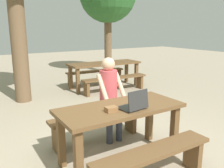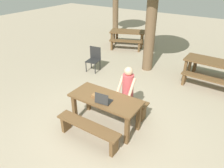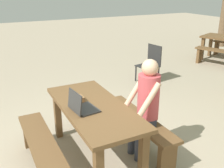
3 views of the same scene
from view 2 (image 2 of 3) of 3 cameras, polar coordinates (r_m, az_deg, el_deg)
The scene contains 14 objects.
ground_plane at distance 5.27m, azimuth -1.70°, elevation -10.88°, with size 30.00×30.00×0.00m, color tan.
picnic_table_front at distance 4.88m, azimuth -1.81°, elevation -5.05°, with size 1.68×0.74×0.78m.
bench_near at distance 4.65m, azimuth -6.57°, elevation -12.09°, with size 1.53×0.30×0.46m.
bench_far at distance 5.52m, azimuth 2.22°, elevation -4.42°, with size 1.53×0.30×0.46m.
laptop at distance 4.61m, azimuth -2.39°, elevation -4.40°, with size 0.35×0.32×0.26m.
small_pouch at distance 4.83m, azimuth -4.66°, elevation -3.27°, with size 0.15×0.10×0.06m.
person_seated at distance 5.18m, azimuth 4.15°, elevation -1.24°, with size 0.39×0.40×1.34m.
plastic_chair at distance 7.82m, azimuth -4.94°, elevation 6.92°, with size 0.50×0.50×0.87m.
picnic_table_mid at distance 7.53m, azimuth 27.33°, elevation 4.43°, with size 2.19×0.83×0.77m.
bench_mid_south at distance 7.09m, azimuth 25.87°, elevation 0.42°, with size 1.96×0.36×0.43m.
bench_mid_north at distance 8.22m, azimuth 27.59°, elevation 3.79°, with size 1.96×0.36×0.43m.
picnic_table_rear at distance 10.44m, azimuth 4.27°, elevation 13.59°, with size 1.83×1.37×0.74m.
bench_rear_south at distance 9.87m, azimuth 3.67°, elevation 11.01°, with size 1.48×0.82×0.48m.
bench_rear_north at distance 11.18m, azimuth 4.70°, elevation 13.11°, with size 1.48×0.82×0.48m.
Camera 2 is at (2.33, -3.31, 3.37)m, focal length 33.57 mm.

